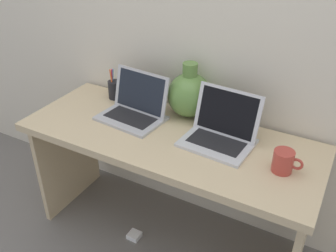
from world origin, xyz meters
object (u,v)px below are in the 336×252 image
at_px(pen_cup, 115,89).
at_px(green_vase, 189,94).
at_px(power_brick, 134,235).
at_px(coffee_mug, 284,161).
at_px(laptop_left, 135,106).
at_px(laptop_right, 222,129).

bearing_deg(pen_cup, green_vase, 3.27).
relative_size(green_vase, pen_cup, 1.65).
distance_m(pen_cup, power_brick, 0.86).
height_order(coffee_mug, pen_cup, pen_cup).
bearing_deg(green_vase, laptop_left, -147.49).
bearing_deg(laptop_left, laptop_right, 0.09).
xyz_separation_m(green_vase, coffee_mug, (0.57, -0.25, -0.07)).
xyz_separation_m(green_vase, power_brick, (-0.17, -0.34, -0.81)).
bearing_deg(green_vase, pen_cup, -176.73).
xyz_separation_m(laptop_right, coffee_mug, (0.32, -0.10, -0.01)).
bearing_deg(laptop_right, green_vase, 148.38).
bearing_deg(pen_cup, power_brick, -46.42).
distance_m(green_vase, coffee_mug, 0.62).
distance_m(laptop_left, green_vase, 0.29).
distance_m(green_vase, power_brick, 0.90).
xyz_separation_m(laptop_left, green_vase, (0.24, 0.15, 0.06)).
bearing_deg(power_brick, green_vase, 64.23).
relative_size(laptop_left, pen_cup, 1.99).
height_order(laptop_left, pen_cup, laptop_left).
bearing_deg(pen_cup, coffee_mug, -12.25).
bearing_deg(coffee_mug, power_brick, -172.86).
bearing_deg(power_brick, laptop_right, 24.75).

